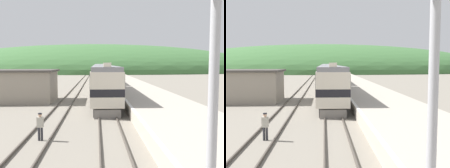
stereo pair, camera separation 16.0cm
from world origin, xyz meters
TOP-DOWN VIEW (x-y plane):
  - track_main at (0.00, 70.00)m, footprint 1.52×180.00m
  - track_siding at (-4.35, 70.00)m, footprint 1.52×180.00m
  - platform at (5.00, 50.00)m, footprint 6.39×140.00m
  - distant_hills at (0.00, 137.65)m, footprint 183.93×82.77m
  - station_shed at (-10.44, 28.65)m, footprint 9.42×6.34m
  - express_train_lead_car at (0.00, 27.35)m, footprint 2.87×19.10m
  - carriage_second at (0.00, 47.87)m, footprint 2.86×19.70m
  - carriage_third at (0.00, 68.45)m, footprint 2.86×19.70m
  - carriage_fourth at (0.00, 89.03)m, footprint 2.86×19.70m
  - track_worker at (-4.18, 12.38)m, footprint 0.38×0.26m

SIDE VIEW (x-z plane):
  - distant_hills at x=0.00m, z-range -14.34..14.34m
  - track_main at x=0.00m, z-range 0.00..0.16m
  - track_siding at x=-4.35m, z-range 0.00..0.16m
  - platform at x=5.00m, z-range -0.01..1.00m
  - track_worker at x=-4.18m, z-range 0.11..1.75m
  - station_shed at x=-10.44m, z-range 0.02..3.79m
  - carriage_second at x=0.00m, z-range 0.18..4.41m
  - carriage_third at x=0.00m, z-range 0.18..4.41m
  - carriage_fourth at x=0.00m, z-range 0.18..4.41m
  - express_train_lead_car at x=0.00m, z-range 0.02..4.60m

